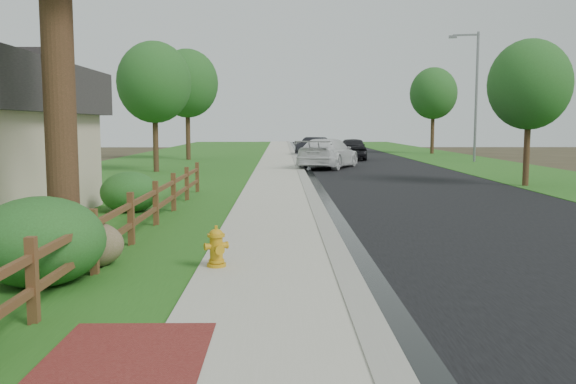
{
  "coord_description": "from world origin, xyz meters",
  "views": [
    {
      "loc": [
        -0.64,
        -6.72,
        2.41
      ],
      "look_at": [
        -0.5,
        5.13,
        1.11
      ],
      "focal_mm": 38.0,
      "sensor_mm": 36.0,
      "label": 1
    }
  ],
  "objects_px": {
    "fire_hydrant": "(216,248)",
    "white_suv": "(328,153)",
    "streetlight": "(474,89)",
    "dark_car_mid": "(352,148)",
    "ranch_fence": "(144,208)"
  },
  "relations": [
    {
      "from": "white_suv",
      "to": "dark_car_mid",
      "type": "relative_size",
      "value": 1.25
    },
    {
      "from": "ranch_fence",
      "to": "fire_hydrant",
      "type": "relative_size",
      "value": 24.85
    },
    {
      "from": "ranch_fence",
      "to": "dark_car_mid",
      "type": "bearing_deg",
      "value": 74.76
    },
    {
      "from": "white_suv",
      "to": "dark_car_mid",
      "type": "height_order",
      "value": "white_suv"
    },
    {
      "from": "streetlight",
      "to": "white_suv",
      "type": "bearing_deg",
      "value": -149.94
    },
    {
      "from": "ranch_fence",
      "to": "fire_hydrant",
      "type": "distance_m",
      "value": 3.81
    },
    {
      "from": "fire_hydrant",
      "to": "dark_car_mid",
      "type": "height_order",
      "value": "dark_car_mid"
    },
    {
      "from": "white_suv",
      "to": "streetlight",
      "type": "xyz_separation_m",
      "value": [
        9.85,
        5.7,
        3.88
      ]
    },
    {
      "from": "fire_hydrant",
      "to": "white_suv",
      "type": "height_order",
      "value": "white_suv"
    },
    {
      "from": "ranch_fence",
      "to": "dark_car_mid",
      "type": "relative_size",
      "value": 3.73
    },
    {
      "from": "ranch_fence",
      "to": "streetlight",
      "type": "relative_size",
      "value": 2.03
    },
    {
      "from": "dark_car_mid",
      "to": "streetlight",
      "type": "xyz_separation_m",
      "value": [
        7.52,
        -2.6,
        3.93
      ]
    },
    {
      "from": "ranch_fence",
      "to": "white_suv",
      "type": "xyz_separation_m",
      "value": [
        5.6,
        20.78,
        0.22
      ]
    },
    {
      "from": "ranch_fence",
      "to": "fire_hydrant",
      "type": "height_order",
      "value": "ranch_fence"
    },
    {
      "from": "fire_hydrant",
      "to": "white_suv",
      "type": "bearing_deg",
      "value": 81.27
    }
  ]
}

